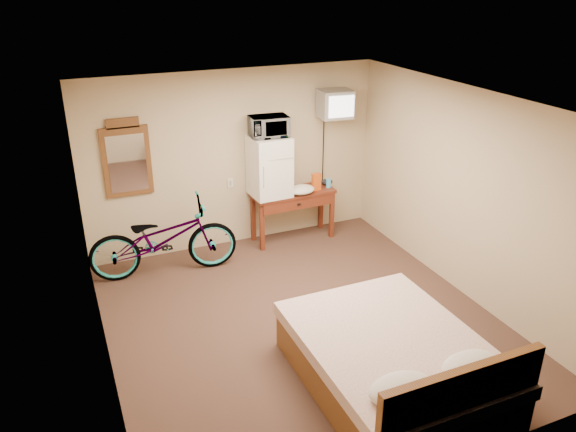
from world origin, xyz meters
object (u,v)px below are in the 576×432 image
(bed, at_px, (396,364))
(blue_cup, at_px, (328,183))
(wall_mirror, at_px, (127,159))
(crt_television, at_px, (335,104))
(mini_fridge, at_px, (269,166))
(desk, at_px, (294,201))
(microwave, at_px, (269,126))
(bicycle, at_px, (163,239))

(bed, bearing_deg, blue_cup, 73.50)
(wall_mirror, bearing_deg, blue_cup, -5.88)
(blue_cup, relative_size, wall_mirror, 0.12)
(crt_television, height_order, wall_mirror, crt_television)
(blue_cup, bearing_deg, mini_fridge, 176.34)
(mini_fridge, bearing_deg, crt_television, -1.24)
(desk, xyz_separation_m, microwave, (-0.35, 0.04, 1.13))
(mini_fridge, xyz_separation_m, microwave, (0.00, 0.00, 0.57))
(microwave, bearing_deg, bed, -86.73)
(microwave, bearing_deg, wall_mirror, 177.83)
(bicycle, distance_m, bed, 3.47)
(desk, xyz_separation_m, bicycle, (-1.96, -0.26, -0.12))
(desk, distance_m, microwave, 1.18)
(desk, bearing_deg, mini_fridge, 173.58)
(wall_mirror, xyz_separation_m, bicycle, (0.28, -0.53, -0.96))
(bicycle, height_order, bed, bicycle)
(blue_cup, bearing_deg, wall_mirror, 174.12)
(desk, xyz_separation_m, blue_cup, (0.55, -0.02, 0.20))
(blue_cup, distance_m, bed, 3.54)
(desk, relative_size, microwave, 2.36)
(desk, distance_m, blue_cup, 0.59)
(desk, distance_m, bicycle, 1.98)
(crt_television, bearing_deg, bed, -107.62)
(bicycle, bearing_deg, crt_television, -77.92)
(microwave, height_order, blue_cup, microwave)
(desk, distance_m, bed, 3.42)
(microwave, relative_size, blue_cup, 3.98)
(mini_fridge, distance_m, microwave, 0.57)
(microwave, bearing_deg, mini_fridge, -118.97)
(blue_cup, relative_size, bed, 0.06)
(microwave, relative_size, wall_mirror, 0.49)
(mini_fridge, distance_m, bed, 3.53)
(bicycle, bearing_deg, bed, -148.18)
(mini_fridge, height_order, wall_mirror, wall_mirror)
(blue_cup, distance_m, crt_television, 1.16)
(blue_cup, height_order, bicycle, bicycle)
(desk, distance_m, mini_fridge, 0.66)
(blue_cup, bearing_deg, bed, -106.50)
(desk, xyz_separation_m, bed, (-0.44, -3.38, -0.32))
(mini_fridge, distance_m, crt_television, 1.27)
(mini_fridge, xyz_separation_m, blue_cup, (0.91, -0.06, -0.36))
(desk, bearing_deg, crt_television, 1.66)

